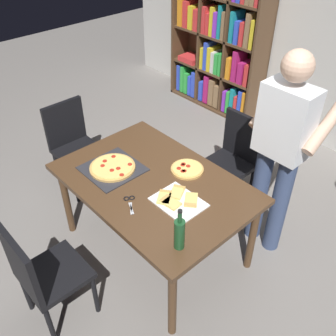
{
  "coord_description": "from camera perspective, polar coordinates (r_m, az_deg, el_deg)",
  "views": [
    {
      "loc": [
        1.75,
        -1.45,
        2.62
      ],
      "look_at": [
        0.0,
        0.15,
        0.8
      ],
      "focal_mm": 40.96,
      "sensor_mm": 36.0,
      "label": 1
    }
  ],
  "objects": [
    {
      "name": "second_pizza_plain",
      "position": [
        3.05,
        2.86,
        -0.14
      ],
      "size": [
        0.26,
        0.26,
        0.03
      ],
      "color": "tan",
      "rests_on": "dining_table"
    },
    {
      "name": "kitchen_scissors",
      "position": [
        2.77,
        -5.69,
        -5.01
      ],
      "size": [
        0.19,
        0.14,
        0.01
      ],
      "color": "silver",
      "rests_on": "dining_table"
    },
    {
      "name": "person_serving_pizza",
      "position": [
        3.0,
        16.51,
        3.04
      ],
      "size": [
        0.55,
        0.54,
        1.75
      ],
      "color": "#38476B",
      "rests_on": "ground_plane"
    },
    {
      "name": "chair_near_camera",
      "position": [
        2.78,
        -18.35,
        -14.63
      ],
      "size": [
        0.42,
        0.42,
        0.9
      ],
      "color": "black",
      "rests_on": "ground_plane"
    },
    {
      "name": "pizza_slices_on_towel",
      "position": [
        2.77,
        1.35,
        -4.74
      ],
      "size": [
        0.36,
        0.3,
        0.03
      ],
      "color": "white",
      "rests_on": "dining_table"
    },
    {
      "name": "dining_table",
      "position": [
        2.99,
        -2.12,
        -3.05
      ],
      "size": [
        1.52,
        1.03,
        0.75
      ],
      "color": "#4C331E",
      "rests_on": "ground_plane"
    },
    {
      "name": "wine_bottle",
      "position": [
        2.39,
        1.71,
        -9.7
      ],
      "size": [
        0.07,
        0.07,
        0.32
      ],
      "color": "#194723",
      "rests_on": "dining_table"
    },
    {
      "name": "chair_far_side",
      "position": [
        3.68,
        9.8,
        1.9
      ],
      "size": [
        0.42,
        0.42,
        0.9
      ],
      "color": "black",
      "rests_on": "ground_plane"
    },
    {
      "name": "ground_plane",
      "position": [
        3.47,
        -1.86,
        -11.56
      ],
      "size": [
        12.0,
        12.0,
        0.0
      ],
      "primitive_type": "plane",
      "color": "gray"
    },
    {
      "name": "chair_left_end",
      "position": [
        3.94,
        -14.01,
        3.91
      ],
      "size": [
        0.42,
        0.42,
        0.9
      ],
      "color": "black",
      "rests_on": "ground_plane"
    },
    {
      "name": "bookshelf",
      "position": [
        5.24,
        7.71,
        18.75
      ],
      "size": [
        1.4,
        0.35,
        1.95
      ],
      "color": "#513823",
      "rests_on": "ground_plane"
    },
    {
      "name": "pepperoni_pizza_on_tray",
      "position": [
        3.08,
        -8.26,
        0.04
      ],
      "size": [
        0.42,
        0.42,
        0.04
      ],
      "color": "#2D2D33",
      "rests_on": "dining_table"
    }
  ]
}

